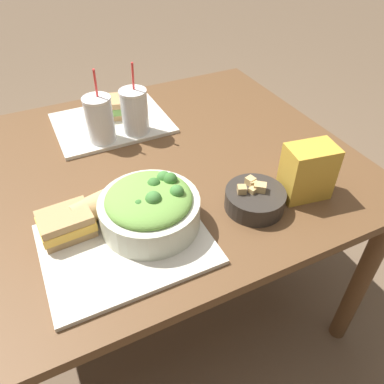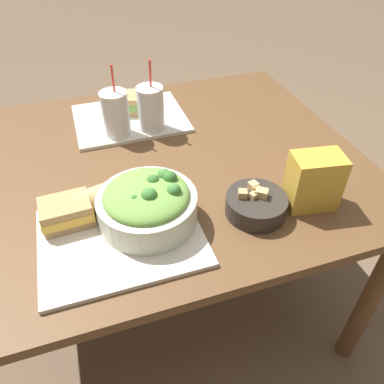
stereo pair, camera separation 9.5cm
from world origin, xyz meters
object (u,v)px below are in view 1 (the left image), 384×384
Objects in this scene: chip_bag at (308,172)px; drink_cup_red at (135,113)px; drink_cup_dark at (100,121)px; sandwich_near at (66,224)px; soup_bowl at (255,198)px; sandwich_far at (112,107)px; salad_bowl at (150,207)px; baguette_near at (100,205)px.

drink_cup_red is at bearing 131.19° from chip_bag.
drink_cup_dark is at bearing 180.00° from drink_cup_red.
drink_cup_red is (0.31, 0.38, 0.04)m from sandwich_near.
soup_bowl is 1.05× the size of sandwich_far.
salad_bowl is 0.28m from soup_bowl.
sandwich_near and sandwich_far have the same top height.
salad_bowl is 0.20m from sandwich_near.
drink_cup_red is at bearing -46.18° from baguette_near.
chip_bag is at bearing -14.12° from sandwich_near.
salad_bowl is at bearing -18.94° from sandwich_near.
chip_bag is (0.35, -0.64, 0.03)m from sandwich_far.
drink_cup_red reaches higher than salad_bowl.
drink_cup_dark reaches higher than sandwich_far.
baguette_near is at bearing 141.37° from salad_bowl.
sandwich_near is 0.54× the size of drink_cup_dark.
sandwich_far is at bearing 59.64° from sandwich_near.
soup_bowl is 0.51m from drink_cup_red.
drink_cup_dark is (-0.28, 0.48, 0.05)m from soup_bowl.
sandwich_far is at bearing 107.42° from soup_bowl.
sandwich_near is at bearing 164.31° from salad_bowl.
drink_cup_dark is 1.57× the size of chip_bag.
sandwich_near is 0.43m from drink_cup_dark.
drink_cup_red is at bearing 75.28° from salad_bowl.
drink_cup_dark is at bearing 90.39° from salad_bowl.
sandwich_near is 0.49m from drink_cup_red.
sandwich_near is at bearing -129.13° from drink_cup_red.
sandwich_far is 0.63× the size of drink_cup_dark.
sandwich_near reaches higher than soup_bowl.
baguette_near is at bearing -94.82° from sandwich_far.
chip_bag is (0.42, -0.06, 0.01)m from salad_bowl.
baguette_near is at bearing 160.31° from soup_bowl.
drink_cup_red is 0.59m from chip_bag.
salad_bowl is at bearing -104.72° from drink_cup_red.
baguette_near is at bearing -106.28° from drink_cup_dark.
chip_bag is (0.31, -0.50, -0.01)m from drink_cup_red.
salad_bowl is 0.58m from sandwich_far.
sandwich_near is (-0.19, 0.05, -0.02)m from salad_bowl.
baguette_near reaches higher than soup_bowl.
salad_bowl is 1.89× the size of sandwich_near.
sandwich_near is 0.54× the size of drink_cup_red.
sandwich_far is at bearing 82.68° from salad_bowl.
chip_bag is at bearing -4.96° from soup_bowl.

